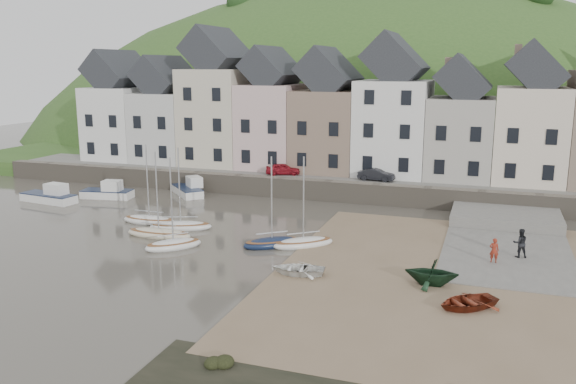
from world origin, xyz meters
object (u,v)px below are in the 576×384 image
at_px(sailboat_0, 149,220).
at_px(car_left, 283,169).
at_px(rowboat_green, 432,272).
at_px(person_red, 494,250).
at_px(person_dark, 520,243).
at_px(car_right, 376,175).
at_px(rowboat_red, 467,302).
at_px(rowboat_white, 298,269).

bearing_deg(sailboat_0, car_left, 68.70).
relative_size(rowboat_green, person_red, 1.87).
relative_size(sailboat_0, rowboat_green, 2.20).
relative_size(person_red, person_dark, 0.83).
relative_size(rowboat_green, car_left, 0.87).
bearing_deg(rowboat_green, car_right, -163.60).
height_order(rowboat_green, rowboat_red, rowboat_green).
relative_size(person_red, car_right, 0.46).
relative_size(sailboat_0, car_right, 1.91).
distance_m(sailboat_0, rowboat_white, 16.08).
bearing_deg(person_dark, rowboat_white, 16.64).
distance_m(person_dark, car_right, 18.75).
xyz_separation_m(sailboat_0, person_red, (25.09, -1.44, 0.62)).
relative_size(person_red, car_left, 0.46).
bearing_deg(sailboat_0, rowboat_green, -16.34).
relative_size(rowboat_red, car_right, 0.97).
xyz_separation_m(rowboat_green, person_dark, (4.75, 6.58, 0.23)).
height_order(sailboat_0, person_red, sailboat_0).
height_order(rowboat_white, rowboat_green, rowboat_green).
xyz_separation_m(rowboat_white, rowboat_green, (7.47, 0.74, 0.44)).
height_order(rowboat_white, car_right, car_right).
xyz_separation_m(car_left, car_right, (9.05, 0.00, -0.02)).
relative_size(sailboat_0, person_red, 4.13).
distance_m(person_red, car_right, 19.15).
height_order(rowboat_white, person_dark, person_dark).
bearing_deg(person_dark, person_red, 32.06).
distance_m(sailboat_0, person_dark, 26.63).
bearing_deg(car_left, rowboat_white, -177.18).
bearing_deg(sailboat_0, person_dark, 0.35).
xyz_separation_m(person_red, car_left, (-19.39, 16.07, 1.28)).
bearing_deg(person_red, rowboat_white, 26.00).
xyz_separation_m(rowboat_green, car_right, (-7.12, 21.05, 1.33)).
height_order(rowboat_red, person_red, person_red).
distance_m(sailboat_0, person_red, 25.14).
relative_size(person_dark, car_right, 0.56).
bearing_deg(car_right, car_left, 94.40).
xyz_separation_m(rowboat_white, person_dark, (12.22, 7.32, 0.66)).
relative_size(rowboat_green, person_dark, 1.56).
bearing_deg(car_left, person_red, -148.60).
bearing_deg(car_right, person_red, -142.85).
distance_m(rowboat_red, car_left, 29.92).
xyz_separation_m(sailboat_0, rowboat_red, (23.89, -9.06, 0.13)).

